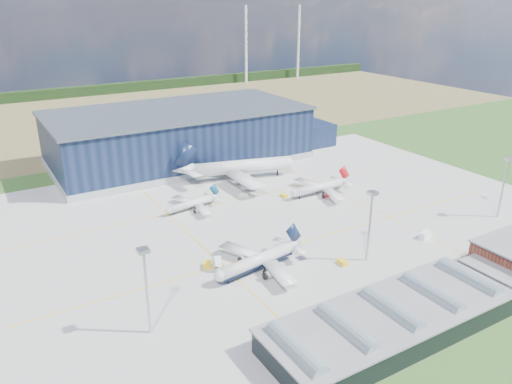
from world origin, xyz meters
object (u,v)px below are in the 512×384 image
object	(u,v)px
airliner_red	(319,183)
gse_tug_b	(207,264)
airliner_widebody	(240,160)
airstair	(217,264)
gse_tug_a	(342,262)
gse_cart_a	(244,195)
gse_van_c	(425,235)
hangar	(184,137)
light_mast_center	(370,215)
airliner_regional	(191,200)
car_a	(379,298)
light_mast_west	(146,277)
gse_tug_c	(284,196)
airliner_navy	(257,255)
light_mast_east	(505,178)
car_b	(497,252)

from	to	relation	value
airliner_red	gse_tug_b	world-z (taller)	airliner_red
airliner_widebody	airstair	world-z (taller)	airliner_widebody
gse_tug_b	gse_tug_a	bearing A→B (deg)	1.59
gse_cart_a	gse_van_c	xyz separation A→B (m)	(34.33, -64.52, 0.54)
hangar	light_mast_center	xyz separation A→B (m)	(7.19, -124.80, 3.82)
airliner_red	gse_tug_b	bearing A→B (deg)	23.84
airliner_regional	gse_cart_a	bearing A→B (deg)	176.41
hangar	car_a	size ratio (longest dim) A/B	42.50
airliner_widebody	airliner_regional	bearing A→B (deg)	-132.90
airliner_red	airliner_widebody	bearing A→B (deg)	-61.67
light_mast_center	gse_cart_a	xyz separation A→B (m)	(-6.58, 66.01, -14.82)
light_mast_west	gse_tug_c	distance (m)	97.17
airliner_navy	gse_van_c	size ratio (longest dim) A/B	7.10
airliner_red	car_a	world-z (taller)	airliner_red
airliner_widebody	airliner_regional	size ratio (longest dim) A/B	2.25
light_mast_center	gse_tug_c	xyz separation A→B (m)	(7.32, 56.95, -14.78)
gse_tug_c	light_mast_east	bearing A→B (deg)	-46.73
airliner_widebody	gse_tug_c	bearing A→B (deg)	-65.50
gse_cart_a	car_b	bearing A→B (deg)	-83.01
light_mast_center	gse_van_c	size ratio (longest dim) A/B	4.82
light_mast_center	car_b	bearing A→B (deg)	-24.85
airliner_red	car_b	size ratio (longest dim) A/B	7.54
airstair	gse_tug_a	bearing A→B (deg)	-11.72
light_mast_east	gse_tug_a	bearing A→B (deg)	178.55
light_mast_west	gse_van_c	distance (m)	98.81
light_mast_west	car_a	xyz separation A→B (m)	(57.98, -18.00, -14.85)
airliner_widebody	car_a	xyz separation A→B (m)	(-14.63, -103.00, -8.47)
car_a	car_b	xyz separation A→B (m)	(50.89, 0.00, 0.09)
airliner_widebody	car_b	size ratio (longest dim) A/B	13.62
airliner_navy	car_b	xyz separation A→B (m)	(71.56, -29.85, -4.84)
gse_van_c	light_mast_east	bearing A→B (deg)	-105.06
light_mast_east	airstair	world-z (taller)	light_mast_east
light_mast_center	car_a	size ratio (longest dim) A/B	6.74
hangar	airliner_regional	distance (m)	65.54
airliner_navy	airliner_widebody	bearing A→B (deg)	-124.41
light_mast_east	car_a	world-z (taller)	light_mast_east
hangar	car_b	distance (m)	150.45
car_a	hangar	bearing A→B (deg)	-24.96
gse_tug_a	airliner_widebody	bearing A→B (deg)	87.81
hangar	airliner_widebody	distance (m)	41.07
airliner_navy	car_a	size ratio (longest dim) A/B	9.92
light_mast_west	gse_cart_a	size ratio (longest dim) A/B	8.19
airliner_widebody	gse_tug_b	xyz separation A→B (m)	(-46.84, -63.03, -8.36)
light_mast_center	car_b	xyz separation A→B (m)	(38.87, -18.00, -14.76)
gse_tug_a	car_b	size ratio (longest dim) A/B	0.81
airliner_widebody	gse_tug_c	size ratio (longest dim) A/B	18.59
gse_tug_b	gse_cart_a	xyz separation A→B (m)	(37.66, 44.04, -0.09)
airliner_navy	hangar	bearing A→B (deg)	-111.38
light_mast_center	gse_van_c	world-z (taller)	light_mast_center
light_mast_east	gse_tug_c	distance (m)	82.39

